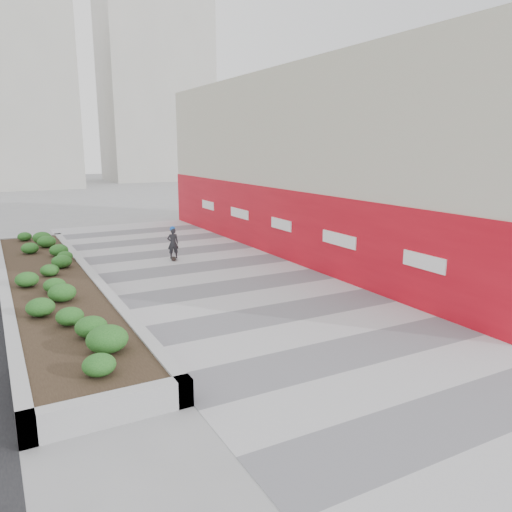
{
  "coord_description": "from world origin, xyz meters",
  "views": [
    {
      "loc": [
        -7.03,
        -10.07,
        4.8
      ],
      "look_at": [
        0.87,
        4.58,
        1.1
      ],
      "focal_mm": 35.0,
      "sensor_mm": 36.0,
      "label": 1
    }
  ],
  "objects": [
    {
      "name": "skateboarder",
      "position": [
        -0.26,
        9.94,
        0.74
      ],
      "size": [
        0.52,
        0.75,
        1.46
      ],
      "rotation": [
        0.0,
        0.0,
        -0.29
      ],
      "color": "beige",
      "rests_on": "ground"
    },
    {
      "name": "building",
      "position": [
        6.98,
        8.98,
        3.98
      ],
      "size": [
        6.04,
        24.08,
        8.0
      ],
      "color": "beige",
      "rests_on": "ground"
    },
    {
      "name": "ground",
      "position": [
        0.0,
        0.0,
        0.0
      ],
      "size": [
        160.0,
        160.0,
        0.0
      ],
      "primitive_type": "plane",
      "color": "gray",
      "rests_on": "ground"
    },
    {
      "name": "planter",
      "position": [
        -5.5,
        7.0,
        0.42
      ],
      "size": [
        3.0,
        18.0,
        0.9
      ],
      "color": "#9E9EA0",
      "rests_on": "ground"
    },
    {
      "name": "manhole_cover",
      "position": [
        0.5,
        3.0,
        0.0
      ],
      "size": [
        0.44,
        0.44,
        0.01
      ],
      "primitive_type": "cylinder",
      "color": "#595654",
      "rests_on": "ground"
    },
    {
      "name": "walkway",
      "position": [
        0.0,
        3.0,
        0.01
      ],
      "size": [
        8.0,
        36.0,
        0.01
      ],
      "primitive_type": "cube",
      "color": "#A8A8AD",
      "rests_on": "ground"
    },
    {
      "name": "distant_bldg_north_r",
      "position": [
        15.0,
        60.0,
        12.0
      ],
      "size": [
        14.0,
        10.0,
        24.0
      ],
      "primitive_type": "cube",
      "color": "#ADAAA3",
      "rests_on": "ground"
    }
  ]
}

